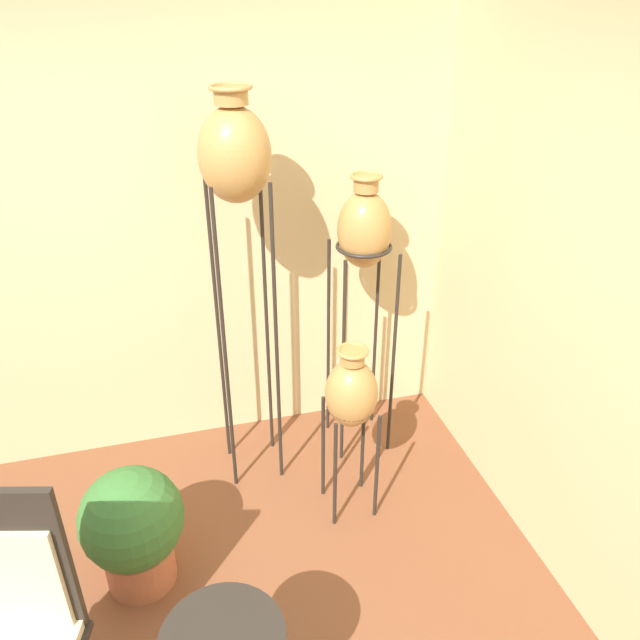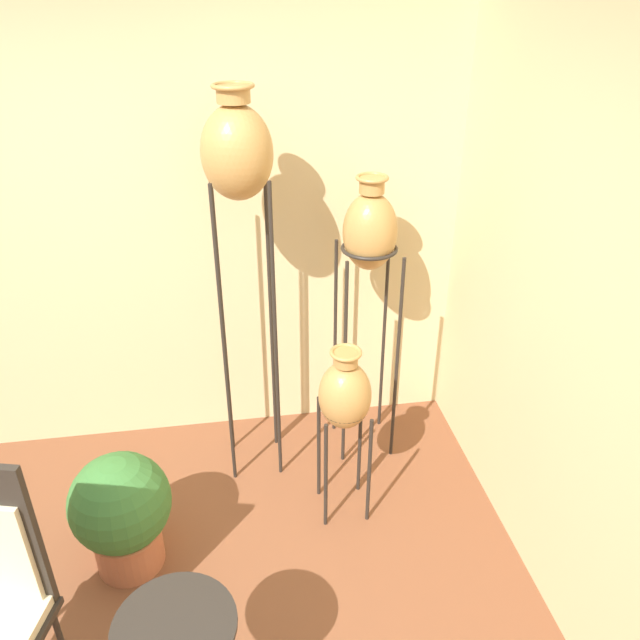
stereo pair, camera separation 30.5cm
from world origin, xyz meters
name	(u,v)px [view 1 (the left image)]	position (x,y,z in m)	size (l,w,h in m)	color
wall_back	(124,235)	(0.00, 1.84, 1.35)	(7.63, 0.06, 2.70)	beige
vase_stand_tall	(235,164)	(0.56, 1.42, 1.80)	(0.34, 0.34, 2.14)	#28231E
vase_stand_medium	(364,235)	(1.22, 1.48, 1.36)	(0.32, 0.32, 1.68)	#28231E
vase_stand_short	(351,395)	(1.00, 0.96, 0.74)	(0.26, 0.26, 1.00)	#28231E
chair	(4,639)	(-0.49, 0.09, 0.63)	(0.56, 0.61, 1.16)	#28231E
potted_plant	(133,527)	(-0.11, 0.76, 0.34)	(0.47, 0.47, 0.63)	#B26647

